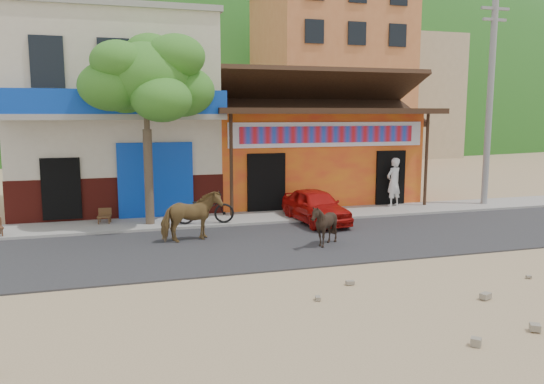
{
  "coord_description": "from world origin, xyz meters",
  "views": [
    {
      "loc": [
        -5.62,
        -11.24,
        3.58
      ],
      "look_at": [
        -1.37,
        3.0,
        1.4
      ],
      "focal_mm": 35.0,
      "sensor_mm": 36.0,
      "label": 1
    }
  ],
  "objects": [
    {
      "name": "cafe_building",
      "position": [
        -5.5,
        10.0,
        3.5
      ],
      "size": [
        7.0,
        6.0,
        7.0
      ],
      "primitive_type": "cube",
      "color": "beige",
      "rests_on": "ground"
    },
    {
      "name": "dance_club",
      "position": [
        2.0,
        10.0,
        1.8
      ],
      "size": [
        8.0,
        6.0,
        3.6
      ],
      "primitive_type": "cube",
      "color": "orange",
      "rests_on": "ground"
    },
    {
      "name": "sidewalk",
      "position": [
        0.0,
        6.0,
        0.06
      ],
      "size": [
        60.0,
        2.0,
        0.12
      ],
      "primitive_type": "cube",
      "color": "gray",
      "rests_on": "ground"
    },
    {
      "name": "utility_pole",
      "position": [
        8.2,
        6.0,
        4.12
      ],
      "size": [
        0.24,
        0.24,
        8.0
      ],
      "primitive_type": "cylinder",
      "color": "gray",
      "rests_on": "sidewalk"
    },
    {
      "name": "cafe_chair_right",
      "position": [
        -6.0,
        6.3,
        0.56
      ],
      "size": [
        0.46,
        0.46,
        0.87
      ],
      "primitive_type": null,
      "rotation": [
        0.0,
        0.0,
        -0.13
      ],
      "color": "#4A2818",
      "rests_on": "sidewalk"
    },
    {
      "name": "hillside",
      "position": [
        0.0,
        70.0,
        12.0
      ],
      "size": [
        100.0,
        40.0,
        24.0
      ],
      "primitive_type": "ellipsoid",
      "color": "#194C14",
      "rests_on": "ground"
    },
    {
      "name": "red_car",
      "position": [
        0.67,
        4.8,
        0.6
      ],
      "size": [
        1.57,
        3.37,
        1.12
      ],
      "primitive_type": "imported",
      "rotation": [
        0.0,
        0.0,
        0.08
      ],
      "color": "#B2100C",
      "rests_on": "road"
    },
    {
      "name": "ground",
      "position": [
        0.0,
        0.0,
        0.0
      ],
      "size": [
        120.0,
        120.0,
        0.0
      ],
      "primitive_type": "plane",
      "color": "#9E825B",
      "rests_on": "ground"
    },
    {
      "name": "tree",
      "position": [
        -4.6,
        5.8,
        3.12
      ],
      "size": [
        3.0,
        3.0,
        6.0
      ],
      "primitive_type": null,
      "color": "#2D721E",
      "rests_on": "sidewalk"
    },
    {
      "name": "scooter",
      "position": [
        -2.92,
        5.3,
        0.61
      ],
      "size": [
        1.94,
        0.85,
        0.99
      ],
      "primitive_type": "imported",
      "rotation": [
        0.0,
        0.0,
        1.46
      ],
      "color": "black",
      "rests_on": "sidewalk"
    },
    {
      "name": "cow_dark",
      "position": [
        -0.25,
        1.8,
        0.62
      ],
      "size": [
        1.07,
        0.96,
        1.16
      ],
      "primitive_type": "imported",
      "rotation": [
        0.0,
        0.0,
        -1.59
      ],
      "color": "black",
      "rests_on": "road"
    },
    {
      "name": "cow_tan",
      "position": [
        -3.61,
        3.39,
        0.74
      ],
      "size": [
        1.8,
        1.14,
        1.41
      ],
      "primitive_type": "imported",
      "rotation": [
        0.0,
        0.0,
        1.82
      ],
      "color": "olive",
      "rests_on": "road"
    },
    {
      "name": "apartment_front",
      "position": [
        9.0,
        24.0,
        6.0
      ],
      "size": [
        9.0,
        9.0,
        12.0
      ],
      "primitive_type": "cube",
      "color": "#CC723F",
      "rests_on": "ground"
    },
    {
      "name": "apartment_rear",
      "position": [
        18.0,
        30.0,
        5.0
      ],
      "size": [
        8.0,
        8.0,
        10.0
      ],
      "primitive_type": "cube",
      "color": "tan",
      "rests_on": "ground"
    },
    {
      "name": "road",
      "position": [
        0.0,
        2.5,
        0.02
      ],
      "size": [
        60.0,
        5.0,
        0.04
      ],
      "primitive_type": "cube",
      "color": "#28282B",
      "rests_on": "ground"
    },
    {
      "name": "pedestrian",
      "position": [
        4.5,
        6.52,
        1.04
      ],
      "size": [
        0.78,
        0.65,
        1.84
      ],
      "primitive_type": "imported",
      "rotation": [
        0.0,
        0.0,
        3.5
      ],
      "color": "white",
      "rests_on": "sidewalk"
    }
  ]
}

